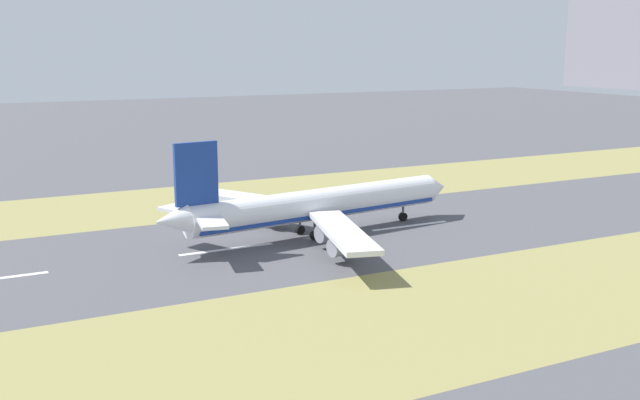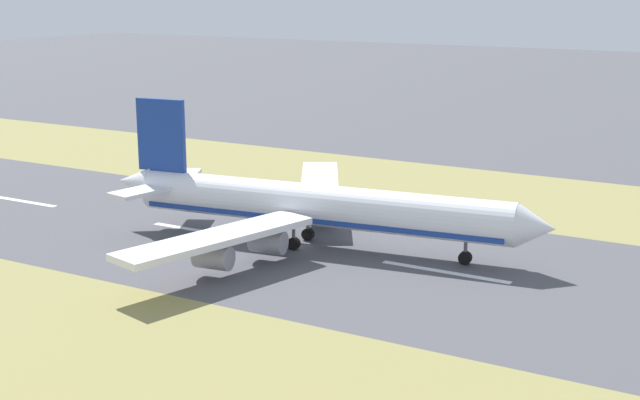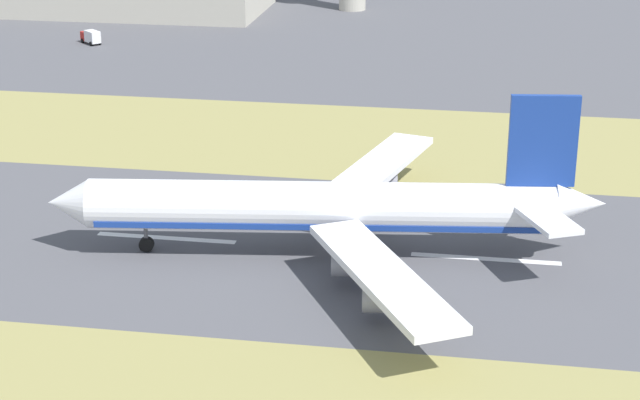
% 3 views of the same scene
% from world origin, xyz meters
% --- Properties ---
extents(ground_plane, '(800.00, 800.00, 0.00)m').
position_xyz_m(ground_plane, '(0.00, 0.00, 0.00)').
color(ground_plane, '#4C4C51').
extents(grass_median_west, '(40.00, 600.00, 0.01)m').
position_xyz_m(grass_median_west, '(-45.00, 0.00, 0.00)').
color(grass_median_west, olive).
rests_on(grass_median_west, ground).
extents(grass_median_east, '(40.00, 600.00, 0.01)m').
position_xyz_m(grass_median_east, '(45.00, 0.00, 0.00)').
color(grass_median_east, olive).
rests_on(grass_median_east, ground).
extents(centreline_dash_mid, '(1.20, 18.00, 0.01)m').
position_xyz_m(centreline_dash_mid, '(0.00, -17.49, 0.01)').
color(centreline_dash_mid, silver).
rests_on(centreline_dash_mid, ground).
extents(centreline_dash_far, '(1.20, 18.00, 0.01)m').
position_xyz_m(centreline_dash_far, '(0.00, 22.51, 0.01)').
color(centreline_dash_far, silver).
rests_on(centreline_dash_far, ground).
extents(airplane_main_jet, '(63.62, 67.15, 20.20)m').
position_xyz_m(airplane_main_jet, '(-1.48, 0.62, 6.02)').
color(airplane_main_jet, white).
rests_on(airplane_main_jet, ground).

